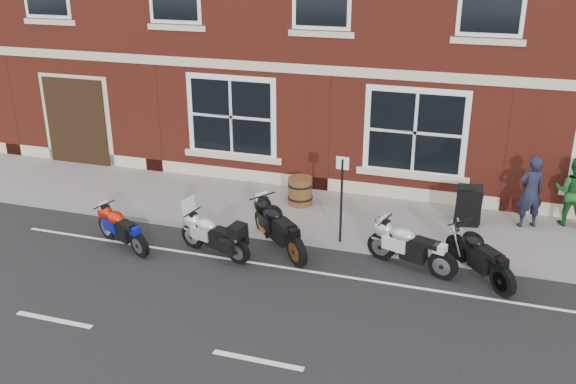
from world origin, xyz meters
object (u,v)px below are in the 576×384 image
Objects in this scene: moto_sport_silver at (411,245)px; pedestrian_right at (573,192)px; moto_sport_black at (280,226)px; moto_touring_silver at (213,233)px; barrel_planter at (300,191)px; moto_sport_red at (123,227)px; a_board_sign at (468,207)px; parking_sign at (342,194)px; pedestrian_left at (531,192)px; moto_naked_black at (480,253)px.

moto_sport_silver is 1.17× the size of pedestrian_right.
moto_sport_black is 2.89m from moto_sport_silver.
pedestrian_right is (3.36, 3.12, 0.43)m from moto_sport_silver.
moto_touring_silver is 2.55× the size of barrel_planter.
a_board_sign is at bearing -39.69° from moto_sport_red.
parking_sign is at bearing -50.78° from barrel_planter.
parking_sign reaches higher than barrel_planter.
pedestrian_left is (5.28, 2.74, 0.41)m from moto_sport_black.
moto_sport_black reaches higher than moto_naked_black.
moto_naked_black is at bearing 71.29° from pedestrian_right.
pedestrian_right is 5.64m from parking_sign.
moto_naked_black reaches higher than moto_sport_red.
pedestrian_right reaches higher than barrel_planter.
moto_touring_silver is 4.27m from moto_sport_silver.
moto_sport_silver reaches higher than moto_sport_red.
moto_sport_black is 7.00m from pedestrian_right.
barrel_planter is at bearing 50.41° from moto_sport_black.
moto_sport_red is 1.01× the size of moto_naked_black.
moto_sport_silver is 3.64m from pedestrian_left.
pedestrian_right is 2.34× the size of barrel_planter.
moto_naked_black is at bearing -44.84° from moto_sport_black.
pedestrian_left is 5.57m from barrel_planter.
moto_sport_red reaches higher than barrel_planter.
moto_sport_black is at bearing 40.37° from pedestrian_right.
pedestrian_right is at bearing 30.91° from parking_sign.
parking_sign reaches higher than moto_sport_red.
moto_sport_black reaches higher than moto_sport_red.
moto_sport_silver is 2.50m from a_board_sign.
parking_sign reaches higher than pedestrian_right.
pedestrian_left reaches higher than moto_naked_black.
moto_sport_silver is 4.60m from pedestrian_right.
moto_sport_red is 2.40× the size of barrel_planter.
moto_touring_silver is at bearing 2.04° from pedestrian_left.
parking_sign is (-1.64, 0.54, 0.76)m from moto_sport_silver.
moto_naked_black is 3.18m from parking_sign.
moto_naked_black is 1.01× the size of pedestrian_right.
moto_sport_red is 7.78m from moto_naked_black.
a_board_sign reaches higher than moto_naked_black.
pedestrian_right reaches higher than a_board_sign.
moto_touring_silver reaches higher than moto_naked_black.
pedestrian_right is at bearing -18.79° from moto_sport_black.
a_board_sign is (-1.35, -0.43, -0.38)m from pedestrian_left.
barrel_planter is (-4.18, 0.10, -0.13)m from a_board_sign.
a_board_sign is (-0.36, 2.25, 0.07)m from moto_naked_black.
moto_touring_silver is at bearing 119.13° from moto_sport_silver.
pedestrian_left reaches higher than moto_sport_silver.
barrel_planter is (-5.54, -0.33, -0.52)m from pedestrian_left.
moto_sport_black is 1.01× the size of moto_naked_black.
moto_sport_silver is 2.75× the size of barrel_planter.
pedestrian_right is (6.24, 3.16, 0.38)m from moto_sport_black.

